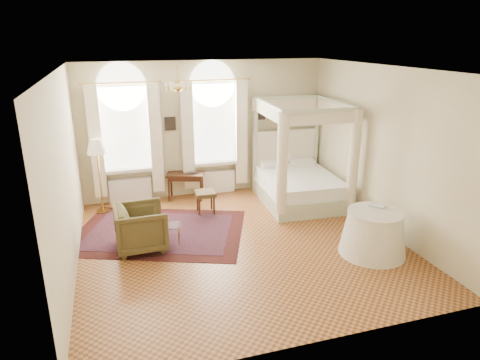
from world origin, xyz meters
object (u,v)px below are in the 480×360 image
(writing_desk, at_px, (185,177))
(coffee_table, at_px, (166,227))
(canopy_bed, at_px, (300,180))
(side_table, at_px, (373,233))
(floor_lamp, at_px, (97,150))
(armchair, at_px, (141,228))
(stool, at_px, (205,195))
(nightstand, at_px, (289,177))

(writing_desk, height_order, coffee_table, writing_desk)
(canopy_bed, xyz_separation_m, side_table, (0.21, -2.78, -0.14))
(writing_desk, xyz_separation_m, side_table, (2.79, -3.78, -0.16))
(coffee_table, bearing_deg, writing_desk, 70.67)
(writing_desk, height_order, floor_lamp, floor_lamp)
(armchair, xyz_separation_m, floor_lamp, (-0.71, 2.09, 1.03))
(coffee_table, bearing_deg, stool, 49.74)
(armchair, relative_size, floor_lamp, 0.55)
(canopy_bed, relative_size, nightstand, 4.15)
(canopy_bed, bearing_deg, stool, 179.39)
(stool, relative_size, floor_lamp, 0.30)
(floor_lamp, bearing_deg, side_table, -36.54)
(armchair, distance_m, coffee_table, 0.50)
(floor_lamp, height_order, side_table, floor_lamp)
(floor_lamp, bearing_deg, coffee_table, -58.91)
(writing_desk, distance_m, floor_lamp, 2.17)
(armchair, bearing_deg, side_table, -111.40)
(canopy_bed, bearing_deg, armchair, -160.92)
(nightstand, relative_size, floor_lamp, 0.34)
(nightstand, relative_size, armchair, 0.63)
(floor_lamp, distance_m, side_table, 6.02)
(armchair, bearing_deg, coffee_table, -78.86)
(nightstand, bearing_deg, stool, -158.44)
(nightstand, height_order, writing_desk, writing_desk)
(nightstand, distance_m, side_table, 3.78)
(canopy_bed, height_order, nightstand, canopy_bed)
(stool, relative_size, coffee_table, 0.84)
(canopy_bed, height_order, armchair, canopy_bed)
(stool, bearing_deg, nightstand, 21.56)
(armchair, relative_size, side_table, 0.77)
(canopy_bed, xyz_separation_m, floor_lamp, (-4.55, 0.75, 0.90))
(stool, xyz_separation_m, side_table, (2.52, -2.80, -0.01))
(canopy_bed, relative_size, coffee_table, 4.04)
(writing_desk, bearing_deg, side_table, -53.52)
(canopy_bed, height_order, floor_lamp, canopy_bed)
(writing_desk, xyz_separation_m, floor_lamp, (-1.97, -0.25, 0.89))
(stool, relative_size, armchair, 0.54)
(floor_lamp, bearing_deg, nightstand, 3.01)
(canopy_bed, distance_m, nightstand, 1.05)
(stool, distance_m, floor_lamp, 2.58)
(nightstand, bearing_deg, floor_lamp, -176.99)
(canopy_bed, xyz_separation_m, nightstand, (0.17, 1.00, -0.26))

